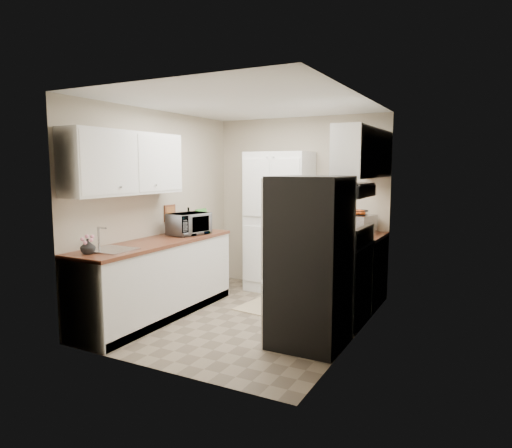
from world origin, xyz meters
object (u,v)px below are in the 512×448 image
object	(u,v)px
electric_range	(337,281)
toaster_oven	(360,224)
refrigerator	(310,262)
pantry_cabinet	(279,222)
wine_bottle	(189,220)
microwave	(189,224)

from	to	relation	value
electric_range	toaster_oven	world-z (taller)	toaster_oven
electric_range	refrigerator	xyz separation A→B (m)	(-0.03, -0.80, 0.37)
pantry_cabinet	toaster_oven	size ratio (longest dim) A/B	4.88
wine_bottle	refrigerator	bearing A→B (deg)	-21.68
pantry_cabinet	refrigerator	xyz separation A→B (m)	(1.14, -1.73, -0.15)
pantry_cabinet	microwave	xyz separation A→B (m)	(-0.74, -1.17, 0.06)
refrigerator	microwave	xyz separation A→B (m)	(-1.88, 0.56, 0.21)
electric_range	wine_bottle	size ratio (longest dim) A/B	3.81
microwave	toaster_oven	world-z (taller)	microwave
microwave	wine_bottle	xyz separation A→B (m)	(-0.20, 0.27, 0.01)
refrigerator	microwave	world-z (taller)	refrigerator
pantry_cabinet	refrigerator	world-z (taller)	pantry_cabinet
refrigerator	wine_bottle	bearing A→B (deg)	158.32
electric_range	refrigerator	size ratio (longest dim) A/B	0.66
pantry_cabinet	refrigerator	bearing A→B (deg)	-56.54
pantry_cabinet	electric_range	world-z (taller)	pantry_cabinet
toaster_oven	wine_bottle	bearing A→B (deg)	-144.49
electric_range	refrigerator	world-z (taller)	refrigerator
electric_range	microwave	xyz separation A→B (m)	(-1.92, -0.24, 0.58)
electric_range	toaster_oven	size ratio (longest dim) A/B	2.76
pantry_cabinet	refrigerator	size ratio (longest dim) A/B	1.18
pantry_cabinet	electric_range	xyz separation A→B (m)	(1.17, -0.93, -0.52)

